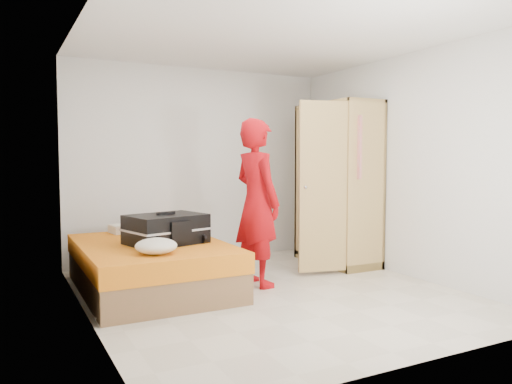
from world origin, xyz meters
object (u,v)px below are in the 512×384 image
wardrobe (336,188)px  suitcase (166,229)px  bed (151,266)px  round_cushion (156,246)px  person (257,203)px

wardrobe → suitcase: 2.41m
bed → round_cushion: round_cushion is taller
wardrobe → suitcase: size_ratio=2.35×
wardrobe → person: size_ratio=1.16×
person → round_cushion: bearing=95.6°
wardrobe → suitcase: bearing=-173.3°
person → bed: bearing=64.4°
suitcase → round_cushion: bearing=-131.6°
bed → wardrobe: bearing=3.5°
bed → suitcase: size_ratio=2.26×
round_cushion → bed: bearing=78.7°
wardrobe → person: 1.51m
person → round_cushion: (-1.21, -0.30, -0.33)m
bed → suitcase: bearing=-43.5°
round_cushion → wardrobe: bearing=16.7°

